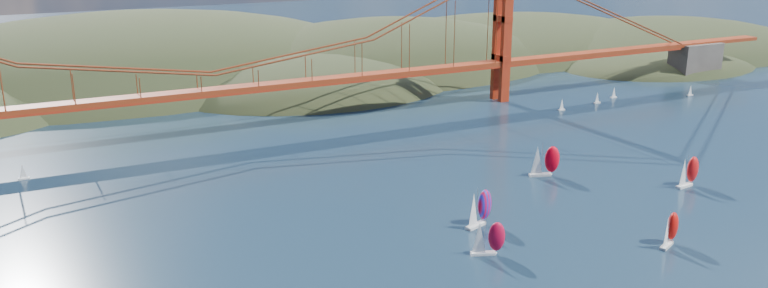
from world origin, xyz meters
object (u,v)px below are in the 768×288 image
(racer_1, at_px, (670,229))
(racer_2, at_px, (688,171))
(racer_rwb, at_px, (479,208))
(racer_0, at_px, (488,237))
(racer_3, at_px, (544,160))

(racer_1, xyz_separation_m, racer_2, (36.00, 27.23, 0.42))
(racer_2, distance_m, racer_rwb, 68.88)
(racer_1, distance_m, racer_2, 45.14)
(racer_0, distance_m, racer_2, 77.31)
(racer_1, xyz_separation_m, racer_3, (5.42, 52.79, 0.73))
(racer_2, height_order, racer_rwb, racer_rwb)
(racer_0, relative_size, racer_1, 1.02)
(racer_1, relative_size, racer_3, 0.85)
(racer_2, relative_size, racer_3, 0.94)
(racer_rwb, bearing_deg, racer_0, -136.09)
(racer_1, height_order, racer_3, racer_3)
(racer_1, relative_size, racer_2, 0.91)
(racer_1, height_order, racer_2, racer_2)
(racer_0, height_order, racer_1, racer_0)
(racer_2, xyz_separation_m, racer_rwb, (-68.84, 2.40, 0.25))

